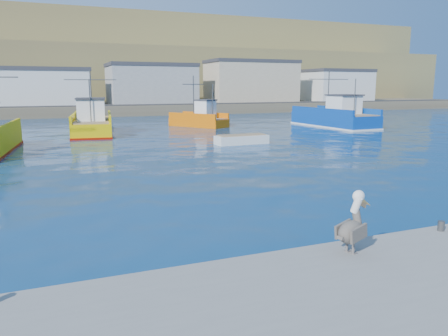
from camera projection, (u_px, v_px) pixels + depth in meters
name	position (u px, v px, depth m)	size (l,w,h in m)	color
ground	(294.00, 225.00, 15.12)	(260.00, 260.00, 0.00)	navy
dock_bollards	(377.00, 236.00, 12.12)	(36.20, 0.20, 0.30)	#4C4C4C
far_shore	(77.00, 69.00, 113.08)	(200.00, 81.00, 24.00)	brown
trawler_yellow_b	(92.00, 124.00, 43.49)	(5.10, 11.03, 6.43)	#DDBA03
trawler_blue	(335.00, 117.00, 51.45)	(5.75, 12.14, 6.60)	#083994
boat_orange	(200.00, 118.00, 51.41)	(6.07, 7.49, 5.93)	#D96006
skiff_mid	(242.00, 140.00, 36.17)	(4.48, 1.75, 0.96)	silver
skiff_far	(326.00, 120.00, 57.71)	(3.33, 4.69, 0.97)	silver
pelican	(353.00, 227.00, 11.21)	(1.30, 0.77, 1.63)	#595451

